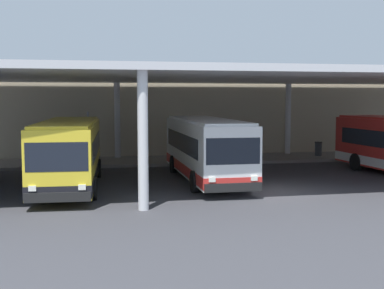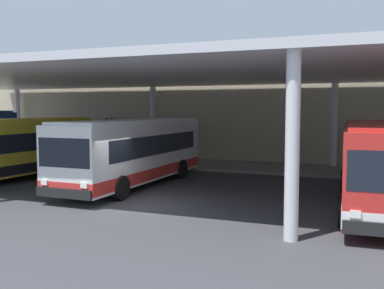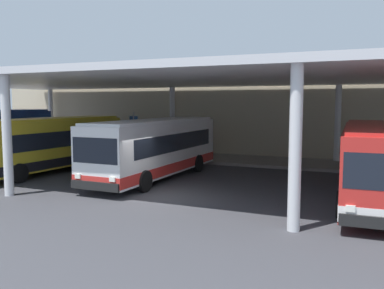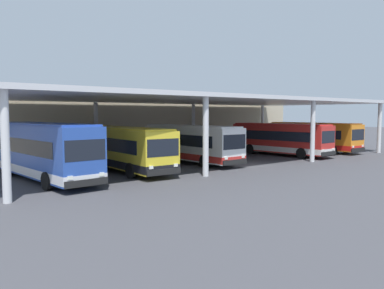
{
  "view_description": "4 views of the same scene",
  "coord_description": "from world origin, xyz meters",
  "px_view_note": "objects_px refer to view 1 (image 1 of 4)",
  "views": [
    {
      "loc": [
        -8.23,
        -21.57,
        4.24
      ],
      "look_at": [
        -2.79,
        4.73,
        1.78
      ],
      "focal_mm": 47.89,
      "sensor_mm": 36.0,
      "label": 1
    },
    {
      "loc": [
        8.07,
        -14.75,
        3.67
      ],
      "look_at": [
        0.41,
        4.49,
        2.0
      ],
      "focal_mm": 41.32,
      "sensor_mm": 36.0,
      "label": 2
    },
    {
      "loc": [
        8.39,
        -15.47,
        4.07
      ],
      "look_at": [
        0.27,
        2.81,
        2.03
      ],
      "focal_mm": 38.45,
      "sensor_mm": 36.0,
      "label": 3
    },
    {
      "loc": [
        -23.42,
        -21.85,
        4.14
      ],
      "look_at": [
        -3.45,
        2.18,
        1.7
      ],
      "focal_mm": 36.85,
      "sensor_mm": 36.0,
      "label": 4
    }
  ],
  "objects_px": {
    "trash_bin": "(318,149)",
    "bus_middle_bay": "(206,148)",
    "banner_sign": "(88,134)",
    "bench_waiting": "(367,148)",
    "bus_second_bay": "(69,153)"
  },
  "relations": [
    {
      "from": "trash_bin",
      "to": "bus_middle_bay",
      "type": "bearing_deg",
      "value": -141.75
    },
    {
      "from": "trash_bin",
      "to": "banner_sign",
      "type": "xyz_separation_m",
      "value": [
        -15.85,
        -0.7,
        1.3
      ]
    },
    {
      "from": "bench_waiting",
      "to": "banner_sign",
      "type": "xyz_separation_m",
      "value": [
        -19.73,
        -0.88,
        1.32
      ]
    },
    {
      "from": "bus_middle_bay",
      "to": "banner_sign",
      "type": "relative_size",
      "value": 3.3
    },
    {
      "from": "bus_second_bay",
      "to": "bench_waiting",
      "type": "relative_size",
      "value": 5.92
    },
    {
      "from": "bus_second_bay",
      "to": "bench_waiting",
      "type": "height_order",
      "value": "bus_second_bay"
    },
    {
      "from": "bus_second_bay",
      "to": "trash_bin",
      "type": "xyz_separation_m",
      "value": [
        16.75,
        8.57,
        -0.98
      ]
    },
    {
      "from": "bench_waiting",
      "to": "trash_bin",
      "type": "relative_size",
      "value": 1.84
    },
    {
      "from": "bus_second_bay",
      "to": "bus_middle_bay",
      "type": "height_order",
      "value": "same"
    },
    {
      "from": "bus_second_bay",
      "to": "trash_bin",
      "type": "height_order",
      "value": "bus_second_bay"
    },
    {
      "from": "bench_waiting",
      "to": "bus_middle_bay",
      "type": "bearing_deg",
      "value": -149.87
    },
    {
      "from": "bus_second_bay",
      "to": "bus_middle_bay",
      "type": "bearing_deg",
      "value": 5.88
    },
    {
      "from": "bus_second_bay",
      "to": "bus_middle_bay",
      "type": "distance_m",
      "value": 6.8
    },
    {
      "from": "bench_waiting",
      "to": "trash_bin",
      "type": "height_order",
      "value": "trash_bin"
    },
    {
      "from": "bus_second_bay",
      "to": "bench_waiting",
      "type": "xyz_separation_m",
      "value": [
        20.64,
        8.75,
        -0.99
      ]
    }
  ]
}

